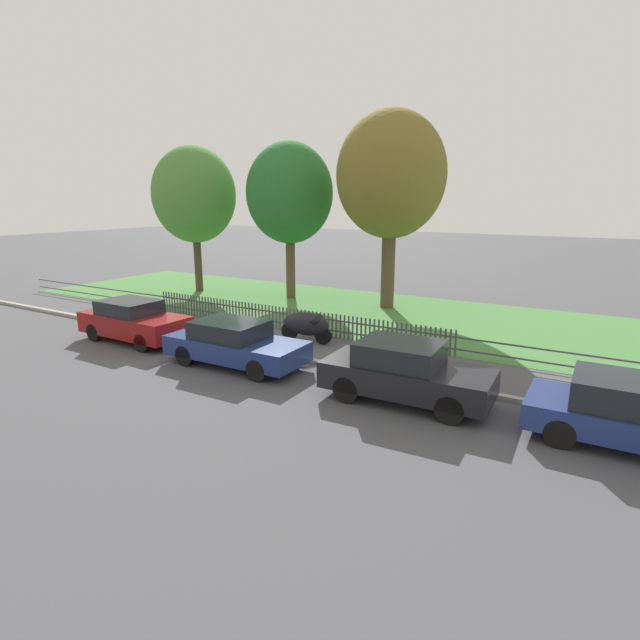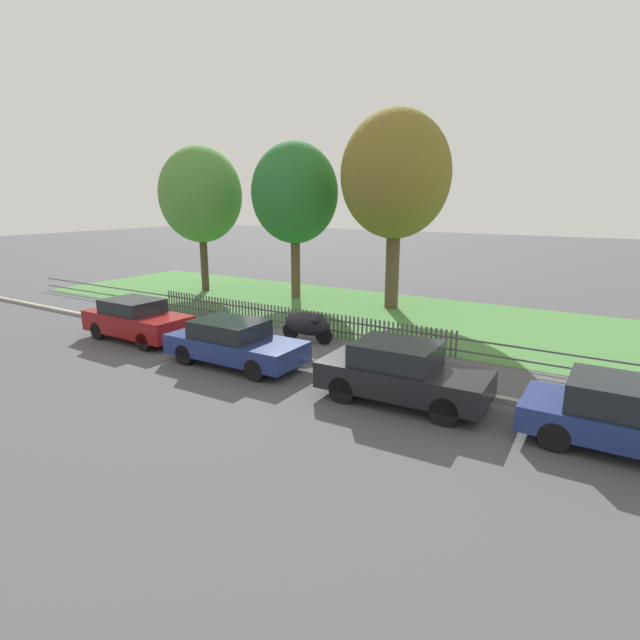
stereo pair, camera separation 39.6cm
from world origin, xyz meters
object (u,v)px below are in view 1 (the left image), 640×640
Objects in this scene: parked_car_black_saloon at (235,343)px; tree_nearest_kerb at (194,195)px; tree_behind_motorcycle at (290,194)px; tree_mid_park at (391,176)px; parked_car_silver_hatchback at (134,321)px; parked_car_red_compact at (631,413)px; covered_motorcycle at (307,324)px; parked_car_navy_estate at (405,372)px.

parked_car_black_saloon is 13.43m from tree_nearest_kerb.
tree_mid_park is (5.01, 0.29, 0.71)m from tree_behind_motorcycle.
parked_car_red_compact is (14.56, -0.08, -0.03)m from parked_car_silver_hatchback.
parked_car_black_saloon is 1.08× the size of parked_car_red_compact.
tree_mid_park reaches higher than parked_car_black_saloon.
parked_car_black_saloon reaches higher than covered_motorcycle.
parked_car_navy_estate is 5.67m from covered_motorcycle.
parked_car_silver_hatchback is 1.03× the size of parked_car_red_compact.
parked_car_silver_hatchback reaches higher than parked_car_red_compact.
tree_mid_park is (-9.26, 9.56, 5.03)m from parked_car_red_compact.
parked_car_black_saloon is at bearing -179.48° from parked_car_red_compact.
parked_car_black_saloon is 9.91m from parked_car_red_compact.
tree_nearest_kerb is at bearing 148.28° from parked_car_navy_estate.
parked_car_navy_estate is at bearing -0.68° from parked_car_black_saloon.
parked_car_black_saloon is (4.66, -0.23, -0.05)m from parked_car_silver_hatchback.
parked_car_red_compact is at bearing -0.05° from parked_car_black_saloon.
parked_car_silver_hatchback is 0.48× the size of tree_mid_park.
parked_car_navy_estate is at bearing -0.36° from parked_car_silver_hatchback.
parked_car_navy_estate is 17.54m from tree_nearest_kerb.
covered_motorcycle is at bearing 79.48° from parked_car_black_saloon.
tree_nearest_kerb is 5.27m from tree_behind_motorcycle.
tree_nearest_kerb is (-14.81, 8.40, 4.21)m from parked_car_navy_estate.
parked_car_black_saloon is 5.27m from parked_car_navy_estate.
parked_car_navy_estate is 11.84m from tree_mid_park.
parked_car_silver_hatchback reaches higher than parked_car_black_saloon.
parked_car_silver_hatchback is 14.56m from parked_car_red_compact.
parked_car_black_saloon is 10.97m from tree_mid_park.
parked_car_red_compact is at bearing -21.40° from covered_motorcycle.
parked_car_red_compact is at bearing 0.54° from parked_car_silver_hatchback.
parked_car_navy_estate is 2.13× the size of covered_motorcycle.
parked_car_silver_hatchback is 10.15m from tree_behind_motorcycle.
parked_car_red_compact is (4.64, 0.13, -0.05)m from parked_car_navy_estate.
parked_car_navy_estate is 0.48× the size of tree_mid_park.
tree_nearest_kerb is 1.00× the size of tree_behind_motorcycle.
parked_car_black_saloon is at bearing -103.29° from covered_motorcycle.
tree_nearest_kerb is (-10.07, 5.29, 4.33)m from covered_motorcycle.
parked_car_navy_estate is (9.92, -0.21, 0.02)m from parked_car_silver_hatchback.
tree_behind_motorcycle is (-14.27, 9.27, 4.32)m from parked_car_red_compact.
tree_behind_motorcycle is at bearing 113.88° from parked_car_black_saloon.
tree_mid_park is (0.65, 9.72, 5.04)m from parked_car_black_saloon.
tree_behind_motorcycle is at bearing 10.91° from tree_nearest_kerb.
covered_motorcycle is at bearing -91.02° from tree_mid_park.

